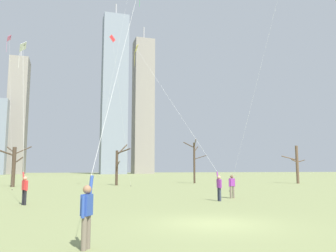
# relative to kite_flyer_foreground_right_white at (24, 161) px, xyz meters

# --- Properties ---
(ground_plane) EXTENTS (400.00, 400.00, 0.00)m
(ground_plane) POSITION_rel_kite_flyer_foreground_right_white_xyz_m (7.82, -10.37, -2.53)
(ground_plane) COLOR #848E56
(kite_flyer_foreground_right_white) EXTENTS (1.89, 8.31, 12.42)m
(kite_flyer_foreground_right_white) POSITION_rel_kite_flyer_foreground_right_white_xyz_m (0.00, 0.00, 0.00)
(kite_flyer_foreground_right_white) COLOR black
(kite_flyer_foreground_right_white) RESTS_ON ground
(kite_flyer_midfield_right_green) EXTENTS (5.08, 14.83, 17.28)m
(kite_flyer_midfield_right_green) POSITION_rel_kite_flyer_foreground_right_white_xyz_m (4.07, -9.72, 2.31)
(kite_flyer_midfield_right_green) COLOR #726656
(kite_flyer_midfield_right_green) RESTS_ON ground
(kite_flyer_midfield_center_yellow) EXTENTS (2.77, 16.34, 15.92)m
(kite_flyer_midfield_center_yellow) POSITION_rel_kite_flyer_foreground_right_white_xyz_m (11.54, 0.58, 0.88)
(kite_flyer_midfield_center_yellow) COLOR #33384C
(kite_flyer_midfield_center_yellow) RESTS_ON ground
(bystander_watching_nearby) EXTENTS (0.51, 0.23, 1.62)m
(bystander_watching_nearby) POSITION_rel_kite_flyer_foreground_right_white_xyz_m (13.73, -0.43, -1.63)
(bystander_watching_nearby) COLOR #726656
(bystander_watching_nearby) RESTS_ON ground
(distant_kite_drifting_right_orange) EXTENTS (4.93, 2.12, 26.80)m
(distant_kite_drifting_right_orange) POSITION_rel_kite_flyer_foreground_right_white_xyz_m (9.24, 19.68, 20.37)
(distant_kite_drifting_right_orange) COLOR orange
(distant_kite_drifting_right_orange) RESTS_ON ground
(distant_kite_low_near_trees_pink) EXTENTS (2.52, 7.62, 18.48)m
(distant_kite_low_near_trees_pink) POSITION_rel_kite_flyer_foreground_right_white_xyz_m (-4.55, 20.83, 13.87)
(distant_kite_low_near_trees_pink) COLOR pink
(distant_kite_low_near_trees_pink) RESTS_ON ground
(distant_kite_drifting_left_red) EXTENTS (3.43, 3.71, 17.38)m
(distant_kite_drifting_left_red) POSITION_rel_kite_flyer_foreground_right_white_xyz_m (7.38, 15.51, 12.58)
(distant_kite_drifting_left_red) COLOR red
(distant_kite_drifting_left_red) RESTS_ON ground
(bare_tree_center) EXTENTS (2.88, 1.67, 5.43)m
(bare_tree_center) POSITION_rel_kite_flyer_foreground_right_white_xyz_m (34.47, 19.45, 0.26)
(bare_tree_center) COLOR brown
(bare_tree_center) RESTS_ON ground
(bare_tree_far_right_edge) EXTENTS (3.83, 1.37, 4.78)m
(bare_tree_far_right_edge) POSITION_rel_kite_flyer_foreground_right_white_xyz_m (-3.36, 20.79, 0.02)
(bare_tree_far_right_edge) COLOR #423326
(bare_tree_far_right_edge) RESTS_ON ground
(bare_tree_leftmost) EXTENTS (1.66, 2.47, 5.31)m
(bare_tree_leftmost) POSITION_rel_kite_flyer_foreground_right_white_xyz_m (8.86, 21.25, 0.08)
(bare_tree_leftmost) COLOR #423326
(bare_tree_leftmost) RESTS_ON ground
(bare_tree_right_of_center) EXTENTS (3.13, 3.03, 6.36)m
(bare_tree_right_of_center) POSITION_rel_kite_flyer_foreground_right_white_xyz_m (20.54, 24.39, 0.86)
(bare_tree_right_of_center) COLOR #423326
(bare_tree_right_of_center) RESTS_ON ground
(skyline_wide_slab) EXTENTS (9.14, 8.95, 70.49)m
(skyline_wide_slab) POSITION_rel_kite_flyer_foreground_right_white_xyz_m (36.71, 131.86, 29.29)
(skyline_wide_slab) COLOR gray
(skyline_wide_slab) RESTS_ON ground
(skyline_tall_tower) EXTENTS (10.80, 7.93, 75.02)m
(skyline_tall_tower) POSITION_rel_kite_flyer_foreground_right_white_xyz_m (21.68, 121.41, 32.05)
(skyline_tall_tower) COLOR gray
(skyline_tall_tower) RESTS_ON ground
(skyline_mid_tower_right) EXTENTS (7.56, 11.49, 53.97)m
(skyline_mid_tower_right) POSITION_rel_kite_flyer_foreground_right_white_xyz_m (-17.88, 134.06, 22.34)
(skyline_mid_tower_right) COLOR gray
(skyline_mid_tower_right) RESTS_ON ground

